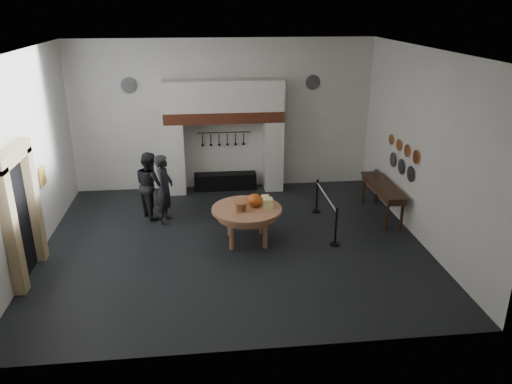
{
  "coord_description": "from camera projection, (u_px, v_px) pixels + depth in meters",
  "views": [
    {
      "loc": [
        -0.67,
        -10.83,
        5.47
      ],
      "look_at": [
        0.52,
        -0.16,
        1.35
      ],
      "focal_mm": 35.0,
      "sensor_mm": 36.0,
      "label": 1
    }
  ],
  "objects": [
    {
      "name": "barrier_post_far",
      "position": [
        317.0,
        197.0,
        13.66
      ],
      "size": [
        0.05,
        0.05,
        0.9
      ],
      "primitive_type": "cylinder",
      "color": "black",
      "rests_on": "floor"
    },
    {
      "name": "chimney_pier_right",
      "position": [
        273.0,
        155.0,
        15.23
      ],
      "size": [
        0.55,
        0.7,
        2.15
      ],
      "primitive_type": "cube",
      "color": "silver",
      "rests_on": "floor"
    },
    {
      "name": "wall_right",
      "position": [
        423.0,
        147.0,
        11.74
      ],
      "size": [
        0.02,
        8.0,
        4.5
      ],
      "primitive_type": "cube",
      "color": "silver",
      "rests_on": "floor"
    },
    {
      "name": "pewter_plate_mid",
      "position": [
        401.0,
        167.0,
        12.95
      ],
      "size": [
        0.03,
        0.4,
        0.4
      ],
      "primitive_type": "cylinder",
      "rotation": [
        0.0,
        1.57,
        0.0
      ],
      "color": "#4C4C51",
      "rests_on": "wall_right"
    },
    {
      "name": "cheese_block_big",
      "position": [
        268.0,
        203.0,
        11.8
      ],
      "size": [
        0.22,
        0.22,
        0.24
      ],
      "primitive_type": "cube",
      "color": "#FEFF98",
      "rests_on": "work_table"
    },
    {
      "name": "chimney_pier_left",
      "position": [
        176.0,
        158.0,
        14.93
      ],
      "size": [
        0.55,
        0.7,
        2.15
      ],
      "primitive_type": "cube",
      "color": "silver",
      "rests_on": "floor"
    },
    {
      "name": "pewter_plate_back_left",
      "position": [
        129.0,
        85.0,
        14.32
      ],
      "size": [
        0.44,
        0.03,
        0.44
      ],
      "primitive_type": "cylinder",
      "rotation": [
        1.57,
        0.0,
        0.0
      ],
      "color": "#4C4C51",
      "rests_on": "wall_back"
    },
    {
      "name": "utensil_rail",
      "position": [
        224.0,
        132.0,
        15.09
      ],
      "size": [
        1.6,
        0.02,
        0.02
      ],
      "primitive_type": "cylinder",
      "rotation": [
        0.0,
        1.57,
        0.0
      ],
      "color": "black",
      "rests_on": "wall_back"
    },
    {
      "name": "wall_back",
      "position": [
        223.0,
        116.0,
        14.98
      ],
      "size": [
        9.0,
        0.02,
        4.5
      ],
      "primitive_type": "cube",
      "color": "silver",
      "rests_on": "floor"
    },
    {
      "name": "iron_range",
      "position": [
        225.0,
        181.0,
        15.44
      ],
      "size": [
        1.9,
        0.45,
        0.5
      ],
      "primitive_type": "cube",
      "color": "black",
      "rests_on": "floor"
    },
    {
      "name": "cheese_block_small",
      "position": [
        265.0,
        199.0,
        12.08
      ],
      "size": [
        0.18,
        0.18,
        0.2
      ],
      "primitive_type": "cube",
      "color": "#FFF898",
      "rests_on": "work_table"
    },
    {
      "name": "pewter_plate_left",
      "position": [
        411.0,
        174.0,
        12.39
      ],
      "size": [
        0.03,
        0.4,
        0.4
      ],
      "primitive_type": "cylinder",
      "rotation": [
        0.0,
        1.57,
        0.0
      ],
      "color": "#4C4C51",
      "rests_on": "wall_right"
    },
    {
      "name": "chimney_hood",
      "position": [
        223.0,
        95.0,
        14.42
      ],
      "size": [
        3.5,
        0.7,
        0.9
      ],
      "primitive_type": "cube",
      "color": "silver",
      "rests_on": "hearth_brick_band"
    },
    {
      "name": "visitor_near",
      "position": [
        164.0,
        189.0,
        12.92
      ],
      "size": [
        0.55,
        0.73,
        1.83
      ],
      "primitive_type": "imported",
      "rotation": [
        0.0,
        0.0,
        1.4
      ],
      "color": "black",
      "rests_on": "floor"
    },
    {
      "name": "wall_plaque",
      "position": [
        43.0,
        176.0,
        11.78
      ],
      "size": [
        0.05,
        0.34,
        0.44
      ],
      "primitive_type": "cube",
      "color": "gold",
      "rests_on": "wall_left"
    },
    {
      "name": "bread_loaf",
      "position": [
        241.0,
        200.0,
        12.13
      ],
      "size": [
        0.31,
        0.18,
        0.13
      ],
      "primitive_type": "ellipsoid",
      "color": "#A17639",
      "rests_on": "work_table"
    },
    {
      "name": "visitor_far",
      "position": [
        150.0,
        185.0,
        13.26
      ],
      "size": [
        1.02,
        1.09,
        1.8
      ],
      "primitive_type": "imported",
      "rotation": [
        0.0,
        0.0,
        2.08
      ],
      "color": "black",
      "rests_on": "floor"
    },
    {
      "name": "door_jamb_far",
      "position": [
        34.0,
        205.0,
        10.88
      ],
      "size": [
        0.22,
        0.3,
        2.6
      ],
      "primitive_type": "cube",
      "color": "tan",
      "rests_on": "floor"
    },
    {
      "name": "floor",
      "position": [
        234.0,
        242.0,
        12.08
      ],
      "size": [
        9.0,
        8.0,
        0.02
      ],
      "primitive_type": "cube",
      "color": "black",
      "rests_on": "ground"
    },
    {
      "name": "door_jamb_near",
      "position": [
        12.0,
        233.0,
        9.58
      ],
      "size": [
        0.22,
        0.3,
        2.6
      ],
      "primitive_type": "cube",
      "color": "tan",
      "rests_on": "floor"
    },
    {
      "name": "hearth_brick_band",
      "position": [
        224.0,
        116.0,
        14.64
      ],
      "size": [
        3.5,
        0.72,
        0.32
      ],
      "primitive_type": "cube",
      "color": "#9E442B",
      "rests_on": "chimney_pier_left"
    },
    {
      "name": "work_table",
      "position": [
        247.0,
        209.0,
        11.85
      ],
      "size": [
        1.69,
        1.69,
        0.07
      ],
      "primitive_type": "cylinder",
      "rotation": [
        0.0,
        0.0,
        0.01
      ],
      "color": "#AA7850",
      "rests_on": "floor"
    },
    {
      "name": "wall_front",
      "position": [
        250.0,
        228.0,
        7.56
      ],
      "size": [
        9.0,
        0.02,
        4.5
      ],
      "primitive_type": "cube",
      "color": "silver",
      "rests_on": "floor"
    },
    {
      "name": "barrier_post_near",
      "position": [
        336.0,
        228.0,
        11.81
      ],
      "size": [
        0.05,
        0.05,
        0.9
      ],
      "primitive_type": "cylinder",
      "color": "black",
      "rests_on": "floor"
    },
    {
      "name": "copper_pan_a",
      "position": [
        416.0,
        157.0,
        12.03
      ],
      "size": [
        0.03,
        0.34,
        0.34
      ],
      "primitive_type": "cylinder",
      "rotation": [
        0.0,
        1.57,
        0.0
      ],
      "color": "#C6662D",
      "rests_on": "wall_right"
    },
    {
      "name": "wicker_basket",
      "position": [
        241.0,
        206.0,
        11.64
      ],
      "size": [
        0.32,
        0.32,
        0.22
      ],
      "primitive_type": "cone",
      "rotation": [
        3.14,
        0.0,
        0.01
      ],
      "color": "#A4713C",
      "rests_on": "work_table"
    },
    {
      "name": "door_lintel",
      "position": [
        12.0,
        155.0,
        9.74
      ],
      "size": [
        0.22,
        1.7,
        0.3
      ],
      "primitive_type": "cube",
      "color": "tan",
      "rests_on": "door_jamb_near"
    },
    {
      "name": "pewter_plate_back_right",
      "position": [
        313.0,
        82.0,
        14.89
      ],
      "size": [
        0.44,
        0.03,
        0.44
      ],
      "primitive_type": "cylinder",
      "rotation": [
        1.57,
        0.0,
        0.0
      ],
      "color": "#4C4C51",
      "rests_on": "wall_back"
    },
    {
      "name": "pumpkin",
      "position": [
        255.0,
        200.0,
        11.89
      ],
      "size": [
        0.36,
        0.36,
        0.31
      ],
      "primitive_type": "ellipsoid",
      "color": "#CF571D",
      "rests_on": "work_table"
    },
    {
      "name": "copper_pan_c",
      "position": [
        399.0,
        145.0,
        13.05
      ],
      "size": [
        0.03,
        0.3,
        0.3
      ],
      "primitive_type": "cylinder",
      "rotation": [
        0.0,
        1.57,
        0.0
      ],
      "color": "#C6662D",
      "rests_on": "wall_right"
    },
    {
      "name": "copper_pan_b",
      "position": [
        407.0,
        151.0,
        12.54
      ],
      "size": [
        0.03,
        0.32,
        0.32
      ],
      "primitive_type": "cylinder",
      "rotation": [
        0.0,
        1.57,
        0.0
      ],
      "color": "#C6662D",
      "rests_on": "wall_right"
    },
    {
      "name": "door_recess",
      "position": [
        19.0,
        221.0,
        10.24
      ],
      "size": [
        0.04,
        1.1,
        2.5
      ],
      "primitive_type": "cube",
      "color": "black",
      "rests_on": "floor"
    },
    {
      "name": "copper_pan_d",
      "position": [
        391.0,
        139.0,
        13.56
      ],
      "size": [
        0.03,
        0.28,
        0.28
      ],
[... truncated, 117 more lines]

